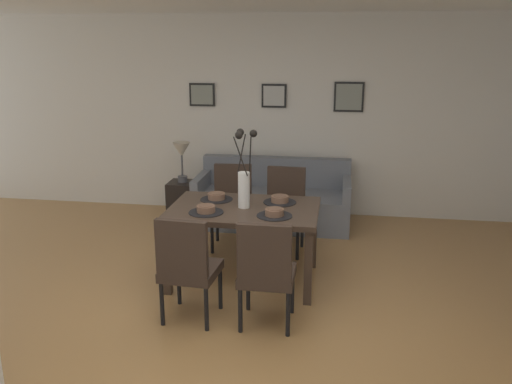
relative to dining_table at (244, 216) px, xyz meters
name	(u,v)px	position (x,y,z in m)	size (l,w,h in m)	color
ground_plane	(228,330)	(0.04, -0.96, -0.65)	(9.00, 9.00, 0.00)	#A87A47
back_wall_panel	(277,116)	(0.04, 2.29, 0.65)	(9.00, 0.10, 2.60)	silver
dining_table	(244,216)	(0.00, 0.00, 0.00)	(1.40, 0.94, 0.74)	#3D2D23
dining_chair_near_left	(187,264)	(-0.31, -0.87, -0.14)	(0.47, 0.47, 0.92)	#33261E
dining_chair_near_right	(232,202)	(-0.30, 0.90, -0.14)	(0.47, 0.47, 0.92)	#33261E
dining_chair_far_left	(266,269)	(0.33, -0.86, -0.14)	(0.44, 0.44, 0.92)	#33261E
dining_chair_far_right	(284,206)	(0.29, 0.85, -0.14)	(0.46, 0.46, 0.92)	#33261E
centerpiece_vase	(244,178)	(0.00, 0.00, 0.37)	(0.21, 0.23, 0.73)	white
placemat_near_left	(206,212)	(-0.32, -0.21, 0.09)	(0.32, 0.32, 0.01)	black
bowl_near_left	(206,208)	(-0.32, -0.21, 0.13)	(0.17, 0.17, 0.07)	brown
placemat_near_right	(217,199)	(-0.32, 0.21, 0.09)	(0.32, 0.32, 0.01)	black
bowl_near_right	(216,196)	(-0.32, 0.21, 0.13)	(0.17, 0.17, 0.07)	brown
placemat_far_left	(274,216)	(0.31, -0.21, 0.09)	(0.32, 0.32, 0.01)	black
bowl_far_left	(274,212)	(0.31, -0.21, 0.13)	(0.17, 0.17, 0.07)	brown
placemat_far_right	(280,202)	(0.31, 0.21, 0.09)	(0.32, 0.32, 0.01)	black
bowl_far_right	(280,198)	(0.31, 0.21, 0.13)	(0.17, 0.17, 0.07)	brown
sofa	(273,202)	(0.06, 1.73, -0.37)	(1.92, 0.84, 0.80)	slate
side_table	(183,201)	(-1.09, 1.64, -0.39)	(0.36, 0.36, 0.52)	black
table_lamp	(182,153)	(-1.09, 1.64, 0.24)	(0.22, 0.22, 0.51)	#4C4C51
framed_picture_left	(202,95)	(-0.96, 2.22, 0.92)	(0.34, 0.03, 0.30)	black
framed_picture_center	(274,96)	(0.00, 2.22, 0.92)	(0.32, 0.03, 0.30)	black
framed_picture_right	(349,97)	(0.96, 2.22, 0.92)	(0.37, 0.03, 0.38)	black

